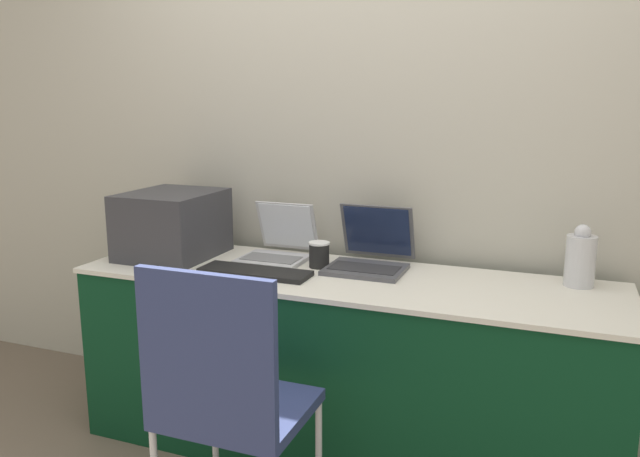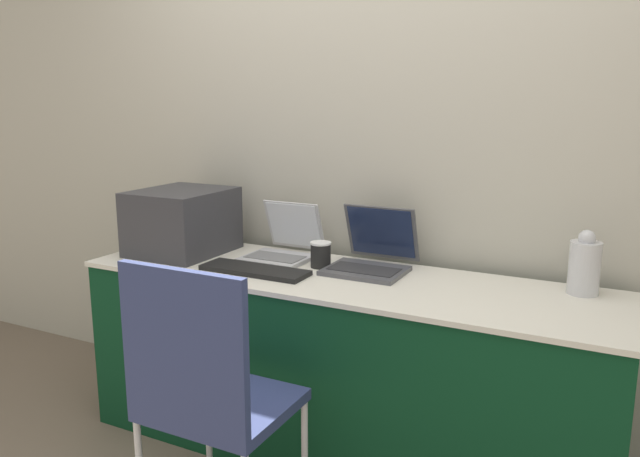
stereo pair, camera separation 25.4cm
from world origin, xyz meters
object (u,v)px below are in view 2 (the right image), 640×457
object	(u,v)px
printer	(182,219)
metal_pitcher	(585,265)
coffee_cup	(321,255)
external_keyboard	(255,270)
laptop_left	(283,246)
chair	(206,385)
laptop_right	(371,256)

from	to	relation	value
printer	metal_pitcher	size ratio (longest dim) A/B	1.80
printer	coffee_cup	bearing A→B (deg)	5.15
external_keyboard	laptop_left	bearing A→B (deg)	94.40
printer	laptop_left	bearing A→B (deg)	15.51
chair	coffee_cup	bearing A→B (deg)	89.14
printer	external_keyboard	size ratio (longest dim) A/B	0.93
coffee_cup	printer	bearing A→B (deg)	-174.85
external_keyboard	metal_pitcher	size ratio (longest dim) A/B	1.93
laptop_left	external_keyboard	distance (m)	0.27
external_keyboard	metal_pitcher	xyz separation A→B (m)	(1.22, 0.31, 0.10)
coffee_cup	chair	bearing A→B (deg)	-90.86
laptop_right	chair	distance (m)	0.92
printer	metal_pitcher	world-z (taller)	printer
coffee_cup	metal_pitcher	size ratio (longest dim) A/B	0.45
printer	coffee_cup	distance (m)	0.70
printer	laptop_right	bearing A→B (deg)	8.20
printer	chair	xyz separation A→B (m)	(0.67, -0.72, -0.36)
external_keyboard	chair	bearing A→B (deg)	-71.99
external_keyboard	laptop_right	bearing A→B (deg)	33.15
coffee_cup	metal_pitcher	bearing A→B (deg)	6.16
external_keyboard	metal_pitcher	distance (m)	1.26
laptop_left	chair	bearing A→B (deg)	-76.08
metal_pitcher	laptop_left	bearing A→B (deg)	-178.00
coffee_cup	metal_pitcher	xyz separation A→B (m)	(1.02, 0.11, 0.05)
laptop_left	printer	bearing A→B (deg)	-164.49
chair	external_keyboard	bearing A→B (deg)	108.01
laptop_left	external_keyboard	xyz separation A→B (m)	(0.02, -0.27, -0.04)
printer	chair	bearing A→B (deg)	-47.03
laptop_right	metal_pitcher	distance (m)	0.82
metal_pitcher	chair	bearing A→B (deg)	-139.03
external_keyboard	coffee_cup	size ratio (longest dim) A/B	4.25
coffee_cup	chair	distance (m)	0.83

